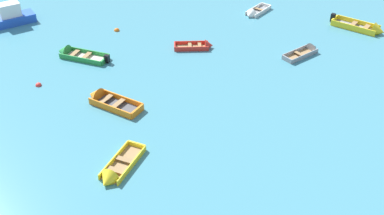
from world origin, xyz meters
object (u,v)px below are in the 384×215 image
(rowboat_yellow_back_row_center, at_px, (114,174))
(rowboat_white_cluster_inner, at_px, (253,13))
(mooring_buoy_near_foreground, at_px, (117,31))
(mooring_buoy_between_boats_left, at_px, (39,86))
(rowboat_red_outer_left, at_px, (201,46))
(rowboat_green_foreground_center, at_px, (73,54))
(rowboat_yellow_center, at_px, (367,29))
(motor_launch_blue_near_left, at_px, (1,19))
(rowboat_orange_midfield_left, at_px, (104,99))
(rowboat_grey_far_right, at_px, (307,51))

(rowboat_yellow_back_row_center, distance_m, rowboat_white_cluster_inner, 22.92)
(mooring_buoy_near_foreground, bearing_deg, mooring_buoy_between_boats_left, -125.73)
(mooring_buoy_between_boats_left, bearing_deg, mooring_buoy_near_foreground, 54.27)
(rowboat_red_outer_left, bearing_deg, rowboat_green_foreground_center, 178.50)
(rowboat_white_cluster_inner, relative_size, rowboat_yellow_center, 0.76)
(motor_launch_blue_near_left, xyz_separation_m, mooring_buoy_near_foreground, (9.57, -2.49, -0.60))
(mooring_buoy_between_boats_left, bearing_deg, rowboat_yellow_center, 9.51)
(rowboat_orange_midfield_left, bearing_deg, motor_launch_blue_near_left, 122.86)
(rowboat_white_cluster_inner, xyz_separation_m, rowboat_yellow_center, (8.46, -4.67, 0.08))
(rowboat_red_outer_left, distance_m, rowboat_white_cluster_inner, 7.86)
(rowboat_red_outer_left, height_order, rowboat_grey_far_right, rowboat_red_outer_left)
(rowboat_grey_far_right, distance_m, rowboat_orange_midfield_left, 16.12)
(rowboat_red_outer_left, relative_size, rowboat_yellow_center, 0.79)
(rowboat_white_cluster_inner, distance_m, mooring_buoy_between_boats_left, 19.90)
(rowboat_white_cluster_inner, xyz_separation_m, mooring_buoy_between_boats_left, (-17.72, -9.05, -0.15))
(rowboat_white_cluster_inner, xyz_separation_m, rowboat_orange_midfield_left, (-13.26, -11.82, 0.06))
(rowboat_green_foreground_center, relative_size, motor_launch_blue_near_left, 0.76)
(rowboat_white_cluster_inner, relative_size, mooring_buoy_between_boats_left, 7.07)
(mooring_buoy_near_foreground, bearing_deg, motor_launch_blue_near_left, 165.44)
(motor_launch_blue_near_left, bearing_deg, rowboat_yellow_back_row_center, -66.33)
(rowboat_grey_far_right, bearing_deg, mooring_buoy_between_boats_left, -175.48)
(rowboat_red_outer_left, relative_size, motor_launch_blue_near_left, 0.57)
(rowboat_yellow_back_row_center, relative_size, mooring_buoy_between_boats_left, 8.67)
(mooring_buoy_near_foreground, bearing_deg, rowboat_red_outer_left, -32.88)
(rowboat_grey_far_right, xyz_separation_m, mooring_buoy_near_foreground, (-14.38, 6.21, -0.16))
(rowboat_grey_far_right, relative_size, rowboat_orange_midfield_left, 0.89)
(mooring_buoy_near_foreground, bearing_deg, rowboat_white_cluster_inner, 5.98)
(rowboat_yellow_center, height_order, motor_launch_blue_near_left, motor_launch_blue_near_left)
(rowboat_red_outer_left, bearing_deg, motor_launch_blue_near_left, 157.46)
(rowboat_red_outer_left, relative_size, mooring_buoy_between_boats_left, 7.39)
(rowboat_green_foreground_center, relative_size, rowboat_orange_midfield_left, 1.10)
(motor_launch_blue_near_left, height_order, mooring_buoy_near_foreground, motor_launch_blue_near_left)
(mooring_buoy_between_boats_left, bearing_deg, rowboat_green_foreground_center, 60.71)
(motor_launch_blue_near_left, bearing_deg, rowboat_orange_midfield_left, -57.14)
(rowboat_white_cluster_inner, bearing_deg, rowboat_grey_far_right, -73.18)
(rowboat_grey_far_right, bearing_deg, motor_launch_blue_near_left, 160.05)
(rowboat_yellow_center, distance_m, mooring_buoy_between_boats_left, 26.54)
(rowboat_yellow_back_row_center, bearing_deg, rowboat_yellow_center, 33.93)
(rowboat_red_outer_left, distance_m, mooring_buoy_near_foreground, 7.65)
(rowboat_red_outer_left, distance_m, rowboat_yellow_back_row_center, 15.33)
(rowboat_yellow_back_row_center, bearing_deg, rowboat_green_foreground_center, 101.08)
(rowboat_yellow_center, bearing_deg, rowboat_orange_midfield_left, -161.77)
(rowboat_yellow_back_row_center, bearing_deg, rowboat_grey_far_right, 37.36)
(motor_launch_blue_near_left, bearing_deg, rowboat_white_cluster_inner, -3.21)
(rowboat_white_cluster_inner, height_order, motor_launch_blue_near_left, motor_launch_blue_near_left)
(rowboat_yellow_back_row_center, height_order, rowboat_yellow_center, rowboat_yellow_center)
(motor_launch_blue_near_left, xyz_separation_m, mooring_buoy_between_boats_left, (3.97, -10.27, -0.60))
(rowboat_green_foreground_center, bearing_deg, rowboat_yellow_center, 1.19)
(rowboat_white_cluster_inner, bearing_deg, motor_launch_blue_near_left, 176.79)
(rowboat_yellow_back_row_center, relative_size, rowboat_yellow_center, 0.93)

